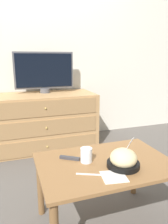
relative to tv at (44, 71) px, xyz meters
name	(u,v)px	position (x,y,z in m)	size (l,w,h in m)	color
ground_plane	(34,139)	(-0.15, 0.21, -0.93)	(12.00, 12.00, 0.00)	#56514C
wall_back	(28,41)	(-0.15, 0.24, 0.37)	(12.00, 0.05, 2.60)	silver
dresser	(42,121)	(-0.06, -0.11, -0.60)	(1.28, 0.60, 0.67)	tan
tv	(44,71)	(0.00, 0.00, 0.00)	(0.72, 0.12, 0.50)	#515156
coffee_table	(105,172)	(0.11, -1.59, -0.54)	(0.83, 0.57, 0.46)	olive
takeout_bowl	(123,160)	(0.18, -1.68, -0.43)	(0.19, 0.19, 0.18)	black
drink_cup	(86,156)	(0.00, -1.55, -0.43)	(0.07, 0.07, 0.09)	beige
napkin	(114,177)	(0.08, -1.76, -0.47)	(0.15, 0.15, 0.00)	silver
knife	(92,174)	(-0.03, -1.70, -0.47)	(0.16, 0.08, 0.01)	silver
remote_control	(70,158)	(-0.09, -1.48, -0.46)	(0.12, 0.09, 0.02)	#38383D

